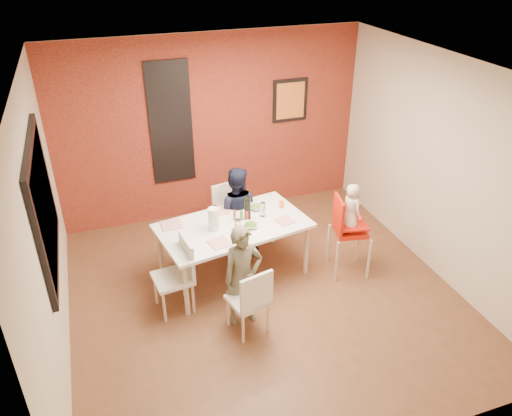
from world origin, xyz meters
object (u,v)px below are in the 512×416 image
object	(u,v)px
dining_table	(233,229)
chair_near	(252,299)
child_far	(236,212)
chair_left	(179,271)
wine_bottle	(248,209)
child_near	(243,276)
toddler	(351,207)
paper_towel_roll	(214,219)
high_chair	(347,228)
chair_far	(230,212)

from	to	relation	value
dining_table	chair_near	size ratio (longest dim) A/B	2.31
dining_table	child_far	bearing A→B (deg)	69.56
chair_left	wine_bottle	size ratio (longest dim) A/B	3.00
dining_table	child_near	world-z (taller)	child_near
chair_left	toddler	bearing A→B (deg)	83.07
dining_table	wine_bottle	xyz separation A→B (m)	(0.20, 0.05, 0.22)
paper_towel_roll	child_far	bearing A→B (deg)	50.65
high_chair	chair_left	bearing A→B (deg)	101.98
dining_table	wine_bottle	world-z (taller)	wine_bottle
child_near	child_far	world-z (taller)	child_far
high_chair	wine_bottle	distance (m)	1.26
toddler	wine_bottle	xyz separation A→B (m)	(-1.18, 0.44, -0.04)
wine_bottle	toddler	bearing A→B (deg)	-20.41
chair_far	child_near	world-z (taller)	child_near
chair_far	child_far	size ratio (longest dim) A/B	0.71
paper_towel_roll	dining_table	bearing A→B (deg)	9.05
child_near	child_far	size ratio (longest dim) A/B	0.96
chair_far	child_near	bearing A→B (deg)	-114.14
high_chair	toddler	distance (m)	0.30
chair_left	child_far	xyz separation A→B (m)	(0.95, 0.88, 0.12)
dining_table	wine_bottle	distance (m)	0.30
high_chair	child_near	world-z (taller)	child_near
child_far	child_near	bearing A→B (deg)	97.48
child_near	chair_near	bearing A→B (deg)	-87.72
toddler	wine_bottle	bearing A→B (deg)	60.66
dining_table	child_near	xyz separation A→B (m)	(-0.15, -0.84, -0.07)
chair_near	paper_towel_roll	world-z (taller)	paper_towel_roll
chair_near	wine_bottle	distance (m)	1.25
dining_table	toddler	size ratio (longest dim) A/B	3.16
chair_far	paper_towel_roll	size ratio (longest dim) A/B	3.10
wine_bottle	paper_towel_roll	bearing A→B (deg)	-168.69
chair_near	high_chair	world-z (taller)	high_chair
dining_table	toddler	world-z (taller)	toddler
chair_near	wine_bottle	xyz separation A→B (m)	(0.33, 1.13, 0.43)
high_chair	child_near	size ratio (longest dim) A/B	0.88
child_near	child_far	bearing A→B (deg)	74.08
dining_table	chair_left	bearing A→B (deg)	-153.03
child_far	toddler	size ratio (longest dim) A/B	2.05
wine_bottle	chair_near	bearing A→B (deg)	-106.43
chair_left	toddler	distance (m)	2.19
wine_bottle	paper_towel_roll	distance (m)	0.46
paper_towel_roll	toddler	bearing A→B (deg)	-12.07
dining_table	paper_towel_roll	bearing A→B (deg)	-170.95
toddler	wine_bottle	size ratio (longest dim) A/B	2.04
chair_far	toddler	size ratio (longest dim) A/B	1.45
high_chair	paper_towel_roll	distance (m)	1.66
dining_table	chair_near	xyz separation A→B (m)	(-0.13, -1.08, -0.21)
dining_table	high_chair	distance (m)	1.41
dining_table	paper_towel_roll	size ratio (longest dim) A/B	6.74
chair_near	high_chair	bearing A→B (deg)	-168.27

